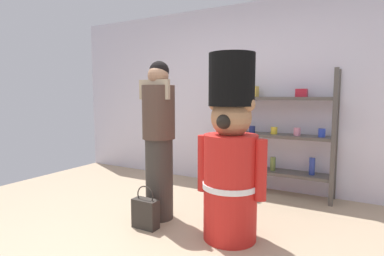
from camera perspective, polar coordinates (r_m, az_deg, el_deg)
ground_plane at (r=2.84m, az=-3.68°, el=-21.53°), size 6.40×6.40×0.00m
back_wall at (r=4.52m, az=11.75°, el=5.72°), size 6.40×0.12×2.60m
merchandise_shelf at (r=4.25m, az=14.82°, el=-0.85°), size 1.53×0.35×1.64m
teddy_bear_guard at (r=2.82m, az=7.14°, el=-5.12°), size 0.66×0.51×1.68m
person_shopper at (r=3.27m, az=-6.14°, el=-1.86°), size 0.36×0.34×1.67m
shopping_bag at (r=3.22m, az=-8.58°, el=-15.20°), size 0.26×0.12×0.43m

